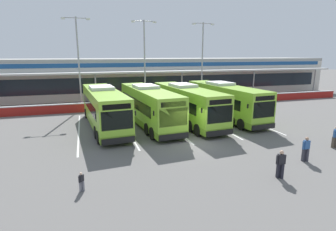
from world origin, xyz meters
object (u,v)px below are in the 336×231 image
(coach_bus_centre, at_px, (187,105))
(pedestrian_approaching_bus, at_px, (335,136))
(coach_bus_right_centre, at_px, (224,102))
(lamp_post_centre, at_px, (145,57))
(lamp_post_west, at_px, (78,58))
(pedestrian_in_dark_coat, at_px, (306,148))
(lamp_post_east, at_px, (202,57))
(coach_bus_leftmost, at_px, (104,109))
(coach_bus_left_centre, at_px, (149,107))
(pedestrian_child, at_px, (81,181))
(pedestrian_near_bin, at_px, (281,163))

(coach_bus_centre, relative_size, pedestrian_approaching_bus, 7.60)
(coach_bus_centre, height_order, coach_bus_right_centre, same)
(lamp_post_centre, bearing_deg, lamp_post_west, -175.30)
(pedestrian_in_dark_coat, bearing_deg, lamp_post_west, 121.82)
(coach_bus_centre, distance_m, lamp_post_east, 13.64)
(coach_bus_leftmost, distance_m, coach_bus_left_centre, 4.18)
(pedestrian_child, relative_size, lamp_post_centre, 0.09)
(coach_bus_centre, xyz_separation_m, pedestrian_child, (-10.06, -11.57, -1.24))
(lamp_post_west, bearing_deg, coach_bus_right_centre, -33.67)
(pedestrian_in_dark_coat, distance_m, lamp_post_centre, 23.94)
(pedestrian_in_dark_coat, height_order, pedestrian_near_bin, same)
(pedestrian_in_dark_coat, bearing_deg, coach_bus_left_centre, 121.90)
(pedestrian_near_bin, bearing_deg, lamp_post_east, 75.75)
(coach_bus_centre, relative_size, coach_bus_right_centre, 1.00)
(coach_bus_leftmost, bearing_deg, pedestrian_near_bin, -58.49)
(lamp_post_centre, bearing_deg, pedestrian_child, -110.19)
(coach_bus_right_centre, distance_m, lamp_post_west, 18.09)
(coach_bus_leftmost, relative_size, coach_bus_left_centre, 1.00)
(coach_bus_left_centre, xyz_separation_m, coach_bus_centre, (3.84, -0.14, 0.00))
(pedestrian_in_dark_coat, xyz_separation_m, lamp_post_east, (3.00, 22.84, 5.42))
(coach_bus_left_centre, distance_m, pedestrian_child, 13.31)
(coach_bus_centre, height_order, lamp_post_centre, lamp_post_centre)
(coach_bus_right_centre, bearing_deg, pedestrian_in_dark_coat, -94.31)
(coach_bus_right_centre, xyz_separation_m, lamp_post_centre, (-6.29, 10.40, 4.50))
(pedestrian_approaching_bus, relative_size, lamp_post_east, 0.15)
(pedestrian_in_dark_coat, distance_m, pedestrian_approaching_bus, 4.26)
(lamp_post_centre, bearing_deg, coach_bus_centre, -80.71)
(coach_bus_leftmost, distance_m, lamp_post_centre, 13.03)
(coach_bus_left_centre, height_order, pedestrian_approaching_bus, coach_bus_left_centre)
(lamp_post_east, bearing_deg, lamp_post_west, -177.16)
(pedestrian_approaching_bus, relative_size, lamp_post_centre, 0.15)
(pedestrian_near_bin, bearing_deg, lamp_post_west, 113.98)
(coach_bus_centre, bearing_deg, pedestrian_child, -131.02)
(coach_bus_centre, relative_size, lamp_post_centre, 1.12)
(coach_bus_left_centre, relative_size, pedestrian_approaching_bus, 7.60)
(pedestrian_in_dark_coat, relative_size, lamp_post_west, 0.15)
(coach_bus_right_centre, xyz_separation_m, pedestrian_approaching_bus, (3.09, -10.88, -0.91))
(lamp_post_west, bearing_deg, lamp_post_centre, 4.70)
(coach_bus_right_centre, distance_m, pedestrian_in_dark_coat, 12.36)
(pedestrian_child, bearing_deg, coach_bus_centre, 48.98)
(coach_bus_centre, distance_m, coach_bus_right_centre, 4.53)
(pedestrian_approaching_bus, xyz_separation_m, lamp_post_west, (-17.68, 20.60, 5.42))
(coach_bus_leftmost, height_order, lamp_post_west, lamp_post_west)
(coach_bus_left_centre, bearing_deg, coach_bus_leftmost, 176.40)
(lamp_post_centre, bearing_deg, pedestrian_approaching_bus, -66.22)
(pedestrian_in_dark_coat, distance_m, pedestrian_near_bin, 3.53)
(coach_bus_leftmost, bearing_deg, pedestrian_approaching_bus, -34.57)
(pedestrian_near_bin, bearing_deg, pedestrian_child, 170.61)
(coach_bus_left_centre, distance_m, lamp_post_west, 12.71)
(coach_bus_leftmost, xyz_separation_m, pedestrian_in_dark_coat, (11.58, -12.17, -0.91))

